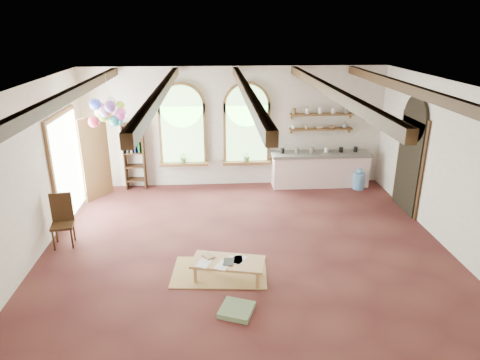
{
  "coord_description": "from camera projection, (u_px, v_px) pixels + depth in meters",
  "views": [
    {
      "loc": [
        -0.63,
        -7.7,
        4.25
      ],
      "look_at": [
        -0.07,
        0.6,
        1.17
      ],
      "focal_mm": 32.0,
      "sensor_mm": 36.0,
      "label": 1
    }
  ],
  "objects": [
    {
      "name": "balloon_cluster",
      "position": [
        109.0,
        113.0,
        9.63
      ],
      "size": [
        0.82,
        0.9,
        1.16
      ],
      "color": "silver",
      "rests_on": "floor"
    },
    {
      "name": "bookshelf",
      "position": [
        134.0,
        156.0,
        11.34
      ],
      "size": [
        0.53,
        0.32,
        1.8
      ],
      "color": "#3B2613",
      "rests_on": "floor"
    },
    {
      "name": "side_chair",
      "position": [
        64.0,
        231.0,
        8.59
      ],
      "size": [
        0.49,
        0.49,
        1.07
      ],
      "color": "#3B2613",
      "rests_on": "floor"
    },
    {
      "name": "potted_plant_right",
      "position": [
        247.0,
        156.0,
        11.55
      ],
      "size": [
        0.27,
        0.23,
        0.3
      ],
      "primitive_type": "imported",
      "color": "#598C4C",
      "rests_on": "window_right"
    },
    {
      "name": "left_doorway",
      "position": [
        67.0,
        167.0,
        9.75
      ],
      "size": [
        0.1,
        1.9,
        2.5
      ],
      "primitive_type": "cube",
      "color": "brown",
      "rests_on": "floor"
    },
    {
      "name": "floor_mat",
      "position": [
        220.0,
        272.0,
        7.72
      ],
      "size": [
        1.76,
        1.18,
        0.02
      ],
      "primitive_type": "cube",
      "rotation": [
        0.0,
        0.0,
        -0.08
      ],
      "color": "tan",
      "rests_on": "floor"
    },
    {
      "name": "floor",
      "position": [
        245.0,
        244.0,
        8.72
      ],
      "size": [
        8.0,
        8.0,
        0.0
      ],
      "primitive_type": "plane",
      "color": "#5A2A25",
      "rests_on": "ground"
    },
    {
      "name": "water_jug_b",
      "position": [
        359.0,
        180.0,
        11.52
      ],
      "size": [
        0.3,
        0.3,
        0.58
      ],
      "color": "#5B92C3",
      "rests_on": "floor"
    },
    {
      "name": "table_book",
      "position": [
        205.0,
        257.0,
        7.51
      ],
      "size": [
        0.26,
        0.28,
        0.02
      ],
      "primitive_type": "imported",
      "rotation": [
        0.0,
        0.0,
        0.61
      ],
      "color": "olive",
      "rests_on": "coffee_table"
    },
    {
      "name": "shelf_cup_b",
      "position": [
        306.0,
        127.0,
        11.44
      ],
      "size": [
        0.1,
        0.1,
        0.09
      ],
      "primitive_type": "imported",
      "color": "beige",
      "rests_on": "wall_shelf_lower"
    },
    {
      "name": "ceiling_beams",
      "position": [
        246.0,
        91.0,
        7.64
      ],
      "size": [
        6.2,
        6.8,
        0.18
      ],
      "primitive_type": null,
      "color": "#3B2613",
      "rests_on": "ceiling"
    },
    {
      "name": "potted_plant_left",
      "position": [
        184.0,
        157.0,
        11.44
      ],
      "size": [
        0.27,
        0.23,
        0.3
      ],
      "primitive_type": "imported",
      "color": "#598C4C",
      "rests_on": "window_left"
    },
    {
      "name": "wall_shelf_upper",
      "position": [
        322.0,
        114.0,
        11.35
      ],
      "size": [
        1.7,
        0.24,
        0.04
      ],
      "primitive_type": "cube",
      "color": "brown",
      "rests_on": "wall_back"
    },
    {
      "name": "kitchen_counter",
      "position": [
        320.0,
        169.0,
        11.69
      ],
      "size": [
        2.68,
        0.62,
        0.94
      ],
      "color": "#FFD8D9",
      "rests_on": "floor"
    },
    {
      "name": "shelf_bowl_a",
      "position": [
        319.0,
        127.0,
        11.47
      ],
      "size": [
        0.22,
        0.22,
        0.05
      ],
      "primitive_type": "imported",
      "color": "beige",
      "rests_on": "wall_shelf_lower"
    },
    {
      "name": "coffee_table",
      "position": [
        228.0,
        263.0,
        7.43
      ],
      "size": [
        1.35,
        0.84,
        0.36
      ],
      "color": "tan",
      "rests_on": "floor"
    },
    {
      "name": "floor_cushion",
      "position": [
        237.0,
        310.0,
        6.65
      ],
      "size": [
        0.63,
        0.63,
        0.08
      ],
      "primitive_type": "cube",
      "rotation": [
        0.0,
        0.0,
        -0.37
      ],
      "color": "#6B865C",
      "rests_on": "floor"
    },
    {
      "name": "right_doorway",
      "position": [
        409.0,
        166.0,
        9.99
      ],
      "size": [
        0.1,
        1.3,
        2.4
      ],
      "primitive_type": "cube",
      "color": "black",
      "rests_on": "floor"
    },
    {
      "name": "shelf_cup_a",
      "position": [
        293.0,
        127.0,
        11.41
      ],
      "size": [
        0.12,
        0.1,
        0.1
      ],
      "primitive_type": "imported",
      "color": "white",
      "rests_on": "wall_shelf_lower"
    },
    {
      "name": "wall_shelf_lower",
      "position": [
        321.0,
        129.0,
        11.49
      ],
      "size": [
        1.7,
        0.24,
        0.04
      ],
      "primitive_type": "cube",
      "color": "brown",
      "rests_on": "wall_back"
    },
    {
      "name": "water_jug_a",
      "position": [
        348.0,
        177.0,
        11.83
      ],
      "size": [
        0.27,
        0.27,
        0.52
      ],
      "color": "#5B92C3",
      "rests_on": "floor"
    },
    {
      "name": "window_left",
      "position": [
        182.0,
        128.0,
        11.27
      ],
      "size": [
        1.3,
        0.28,
        2.2
      ],
      "color": "brown",
      "rests_on": "floor"
    },
    {
      "name": "tablet",
      "position": [
        229.0,
        262.0,
        7.38
      ],
      "size": [
        0.21,
        0.28,
        0.01
      ],
      "primitive_type": "cube",
      "rotation": [
        0.0,
        0.0,
        -0.15
      ],
      "color": "black",
      "rests_on": "coffee_table"
    },
    {
      "name": "window_right",
      "position": [
        247.0,
        127.0,
        11.37
      ],
      "size": [
        1.3,
        0.28,
        2.2
      ],
      "color": "brown",
      "rests_on": "floor"
    },
    {
      "name": "wall_clock",
      "position": [
        367.0,
        115.0,
        11.51
      ],
      "size": [
        0.32,
        0.04,
        0.32
      ],
      "primitive_type": "cylinder",
      "rotation": [
        1.57,
        0.0,
        0.0
      ],
      "color": "black",
      "rests_on": "wall_back"
    },
    {
      "name": "shelf_vase",
      "position": [
        345.0,
        124.0,
        11.49
      ],
      "size": [
        0.18,
        0.18,
        0.19
      ],
      "primitive_type": "imported",
      "color": "slate",
      "rests_on": "wall_shelf_lower"
    },
    {
      "name": "shelf_bowl_b",
      "position": [
        332.0,
        127.0,
        11.49
      ],
      "size": [
        0.2,
        0.2,
        0.06
      ],
      "primitive_type": "imported",
      "color": "#8C664C",
      "rests_on": "wall_shelf_lower"
    }
  ]
}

